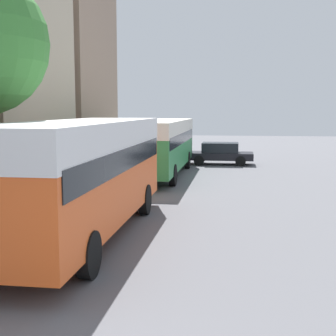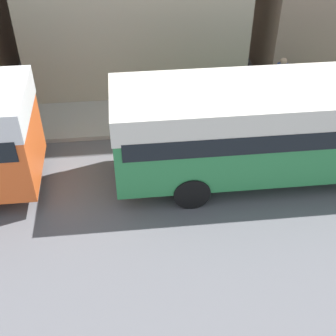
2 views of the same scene
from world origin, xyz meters
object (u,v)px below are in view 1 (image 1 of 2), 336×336
Objects in this scene: car_crossing at (220,153)px; pedestrian_near_curb at (100,154)px; bus_following at (160,140)px; bus_lead at (82,163)px.

car_crossing is 2.28× the size of pedestrian_near_curb.
car_crossing is (2.95, 5.62, -1.17)m from bus_following.
bus_lead is at bearing 170.03° from car_crossing.
pedestrian_near_curb is (-3.26, 12.58, -0.97)m from bus_lead.
bus_lead is 13.03m from pedestrian_near_curb.
pedestrian_near_curb is (-3.43, 0.46, -0.83)m from bus_following.
bus_lead reaches higher than bus_following.
bus_lead reaches higher than pedestrian_near_curb.
car_crossing is 8.22m from pedestrian_near_curb.
pedestrian_near_curb reaches higher than car_crossing.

